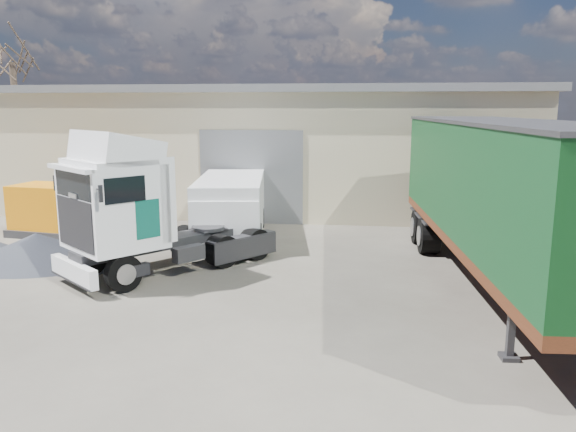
# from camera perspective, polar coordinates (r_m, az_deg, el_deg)

# --- Properties ---
(ground) EXTENTS (120.00, 120.00, 0.00)m
(ground) POSITION_cam_1_polar(r_m,az_deg,el_deg) (12.18, -3.51, -10.45)
(ground) COLOR #2B2823
(ground) RESTS_ON ground
(warehouse) EXTENTS (30.60, 12.60, 5.42)m
(warehouse) POSITION_cam_1_polar(r_m,az_deg,el_deg) (28.39, -9.39, 7.24)
(warehouse) COLOR #BBB390
(warehouse) RESTS_ON ground
(bare_tree) EXTENTS (4.00, 4.00, 9.60)m
(bare_tree) POSITION_cam_1_polar(r_m,az_deg,el_deg) (37.27, -26.37, 15.24)
(bare_tree) COLOR #382B21
(bare_tree) RESTS_ON ground
(tractor_unit) EXTENTS (5.27, 5.81, 3.90)m
(tractor_unit) POSITION_cam_1_polar(r_m,az_deg,el_deg) (15.36, -14.78, 0.08)
(tractor_unit) COLOR black
(tractor_unit) RESTS_ON ground
(box_trailer) EXTENTS (3.47, 12.62, 4.15)m
(box_trailer) POSITION_cam_1_polar(r_m,az_deg,el_deg) (14.47, 20.92, 2.64)
(box_trailer) COLOR #2D2D30
(box_trailer) RESTS_ON ground
(panel_van) EXTENTS (2.84, 5.42, 2.11)m
(panel_van) POSITION_cam_1_polar(r_m,az_deg,el_deg) (19.03, -5.85, 0.77)
(panel_van) COLOR black
(panel_van) RESTS_ON ground
(orange_skip) EXTENTS (3.09, 2.18, 1.79)m
(orange_skip) POSITION_cam_1_polar(r_m,az_deg,el_deg) (21.41, -22.68, 0.26)
(orange_skip) COLOR #2D2D30
(orange_skip) RESTS_ON ground
(gravel_heap) EXTENTS (5.34, 4.81, 0.87)m
(gravel_heap) POSITION_cam_1_polar(r_m,az_deg,el_deg) (17.95, -24.32, -3.04)
(gravel_heap) COLOR black
(gravel_heap) RESTS_ON ground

